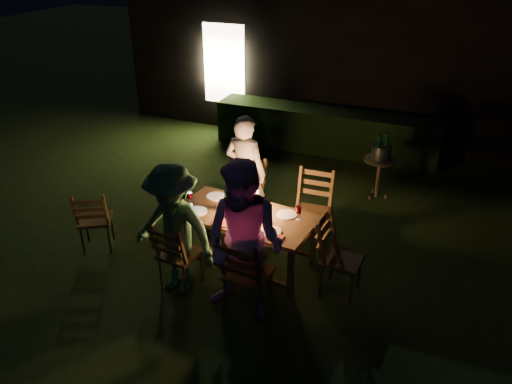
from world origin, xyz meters
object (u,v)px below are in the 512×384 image
at_px(dining_table, 245,219).
at_px(bottle_bucket_a, 378,149).
at_px(person_house_side, 245,173).
at_px(bottle_bucket_b, 385,149).
at_px(chair_near_left, 180,265).
at_px(chair_near_right, 247,286).
at_px(chair_spare, 97,229).
at_px(ice_bucket, 381,152).
at_px(person_opp_left, 174,230).
at_px(lantern, 251,202).
at_px(person_opp_right, 244,243).
at_px(chair_far_right, 310,223).
at_px(bottle_table, 227,200).
at_px(chair_far_left, 244,207).
at_px(chair_end, 339,270).
at_px(side_table, 380,163).

xyz_separation_m(dining_table, bottle_bucket_a, (1.17, 2.37, 0.19)).
bearing_deg(bottle_bucket_a, person_house_side, -135.49).
bearing_deg(dining_table, bottle_bucket_b, 68.54).
xyz_separation_m(chair_near_left, chair_near_right, (0.90, -0.10, 0.03)).
xyz_separation_m(chair_spare, ice_bucket, (3.17, 2.83, 0.49)).
xyz_separation_m(person_house_side, person_opp_left, (-0.17, -1.63, -0.03)).
xyz_separation_m(person_opp_left, lantern, (0.59, 0.81, 0.07)).
distance_m(dining_table, chair_spare, 2.02).
xyz_separation_m(person_house_side, person_opp_right, (0.72, -1.72, 0.08)).
bearing_deg(chair_near_left, person_house_side, 90.91).
height_order(lantern, ice_bucket, lantern).
xyz_separation_m(chair_far_right, bottle_bucket_b, (0.65, 1.74, 0.50)).
height_order(chair_far_right, bottle_table, chair_far_right).
bearing_deg(bottle_bucket_b, chair_far_left, -135.04).
bearing_deg(dining_table, ice_bucket, 69.09).
bearing_deg(chair_far_right, bottle_bucket_a, -109.98).
xyz_separation_m(chair_end, bottle_bucket_a, (-0.05, 2.50, 0.52)).
relative_size(chair_near_left, bottle_table, 3.42).
xyz_separation_m(chair_near_right, chair_far_right, (0.26, 1.52, 0.00)).
bearing_deg(dining_table, chair_end, -0.04).
bearing_deg(bottle_bucket_b, chair_near_right, -105.49).
distance_m(dining_table, bottle_bucket_a, 2.65).
relative_size(person_house_side, bottle_bucket_b, 5.12).
distance_m(chair_near_left, chair_near_right, 0.90).
distance_m(chair_near_right, ice_bucket, 3.37).
height_order(person_opp_right, person_opp_left, person_opp_right).
relative_size(chair_spare, lantern, 2.63).
relative_size(lantern, bottle_table, 1.25).
xyz_separation_m(person_house_side, bottle_table, (0.11, -0.84, 0.02)).
bearing_deg(bottle_bucket_a, chair_near_right, -104.19).
relative_size(person_house_side, bottle_table, 5.86).
height_order(chair_near_right, person_opp_left, person_opp_left).
bearing_deg(bottle_bucket_b, chair_far_right, -110.43).
bearing_deg(person_house_side, chair_near_left, 89.99).
bearing_deg(bottle_bucket_a, chair_end, -88.87).
bearing_deg(chair_end, side_table, -176.12).
distance_m(chair_far_right, lantern, 1.03).
height_order(side_table, bottle_bucket_a, bottle_bucket_a).
xyz_separation_m(person_opp_right, bottle_bucket_b, (0.91, 3.31, -0.08)).
height_order(chair_spare, bottle_bucket_b, bottle_bucket_b).
relative_size(chair_far_left, side_table, 1.57).
distance_m(chair_spare, person_opp_right, 2.43).
distance_m(bottle_table, bottle_bucket_b, 2.86).
height_order(chair_near_left, chair_near_right, chair_near_right).
relative_size(chair_spare, bottle_table, 3.29).
height_order(bottle_table, ice_bucket, bottle_table).
distance_m(dining_table, person_house_side, 0.95).
distance_m(bottle_table, ice_bucket, 2.80).
distance_m(person_house_side, person_opp_left, 1.64).
bearing_deg(ice_bucket, person_opp_left, -118.91).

